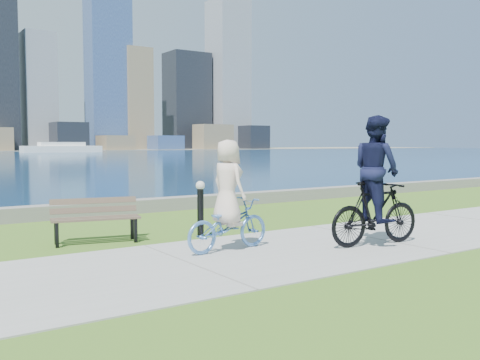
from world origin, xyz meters
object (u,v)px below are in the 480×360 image
object	(u,v)px
cyclist_woman	(228,210)
cyclist_man	(376,191)
bollard_lamp	(200,205)
park_bench	(95,216)

from	to	relation	value
cyclist_woman	cyclist_man	size ratio (longest dim) A/B	0.82
cyclist_man	bollard_lamp	bearing A→B (deg)	48.43
park_bench	cyclist_man	world-z (taller)	cyclist_man
cyclist_woman	cyclist_man	bearing A→B (deg)	-119.40
park_bench	cyclist_woman	world-z (taller)	cyclist_woman
bollard_lamp	cyclist_man	bearing A→B (deg)	-48.93
bollard_lamp	cyclist_woman	size ratio (longest dim) A/B	0.59
bollard_lamp	cyclist_woman	world-z (taller)	cyclist_woman
park_bench	bollard_lamp	world-z (taller)	bollard_lamp
park_bench	cyclist_man	distance (m)	5.18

